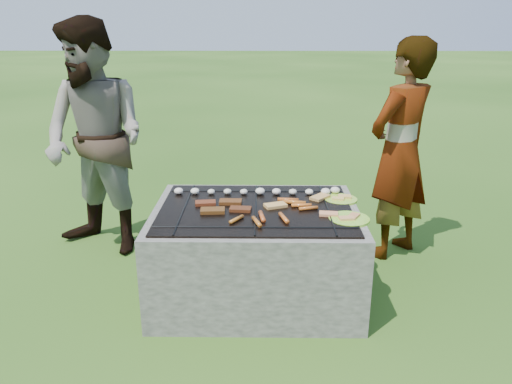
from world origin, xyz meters
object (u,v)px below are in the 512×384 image
at_px(plate_far, 341,199).
at_px(cook, 400,151).
at_px(plate_near, 349,219).
at_px(bystander, 96,140).
at_px(fire_pit, 256,255).

relative_size(plate_far, cook, 0.15).
bearing_deg(plate_far, cook, 43.68).
xyz_separation_m(plate_far, cook, (0.50, 0.47, 0.21)).
distance_m(plate_far, cook, 0.72).
relative_size(plate_far, plate_near, 0.94).
bearing_deg(bystander, fire_pit, -2.80).
distance_m(plate_near, bystander, 1.99).
xyz_separation_m(plate_far, bystander, (-1.77, 0.51, 0.28)).
height_order(plate_far, cook, cook).
bearing_deg(cook, bystander, -40.72).
height_order(plate_near, bystander, bystander).
height_order(fire_pit, bystander, bystander).
xyz_separation_m(fire_pit, cook, (1.06, 0.65, 0.54)).
bearing_deg(plate_near, bystander, 153.90).
xyz_separation_m(cook, bystander, (-2.27, 0.04, 0.07)).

